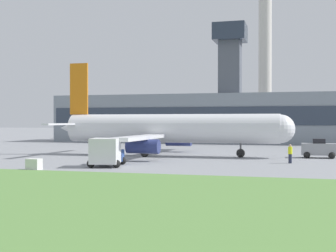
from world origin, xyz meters
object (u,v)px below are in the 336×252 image
(pushback_tug, at_px, (319,149))
(ground_crew_person, at_px, (290,154))
(airplane, at_px, (167,129))
(baggage_truck, at_px, (106,153))

(pushback_tug, height_order, ground_crew_person, pushback_tug)
(airplane, relative_size, baggage_truck, 5.81)
(ground_crew_person, bearing_deg, pushback_tug, 68.45)
(airplane, xyz_separation_m, ground_crew_person, (13.61, -5.79, -2.16))
(airplane, relative_size, pushback_tug, 7.55)
(airplane, xyz_separation_m, baggage_truck, (-1.88, -13.24, -1.86))
(airplane, bearing_deg, baggage_truck, -98.09)
(pushback_tug, relative_size, ground_crew_person, 2.04)
(ground_crew_person, bearing_deg, airplane, 156.95)
(pushback_tug, distance_m, baggage_truck, 23.64)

